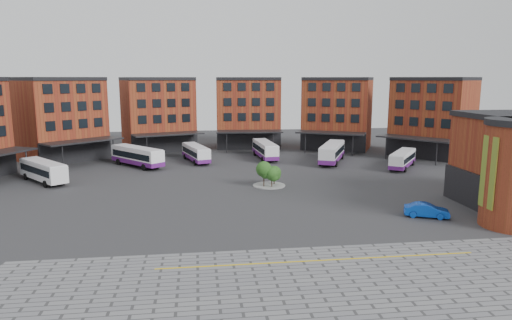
{
  "coord_description": "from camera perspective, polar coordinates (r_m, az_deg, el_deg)",
  "views": [
    {
      "loc": [
        -7.52,
        -47.55,
        14.42
      ],
      "look_at": [
        -0.07,
        9.84,
        4.0
      ],
      "focal_mm": 32.0,
      "sensor_mm": 36.0,
      "label": 1
    }
  ],
  "objects": [
    {
      "name": "main_building",
      "position": [
        86.14,
        -5.57,
        5.37
      ],
      "size": [
        94.14,
        42.48,
        14.6
      ],
      "color": "brown",
      "rests_on": "ground"
    },
    {
      "name": "bus_a",
      "position": [
        70.39,
        -25.07,
        -1.11
      ],
      "size": [
        8.59,
        9.71,
        3.0
      ],
      "rotation": [
        0.0,
        0.0,
        0.69
      ],
      "color": "silver",
      "rests_on": "ground"
    },
    {
      "name": "bus_c",
      "position": [
        80.22,
        -7.52,
        0.89
      ],
      "size": [
        5.05,
        10.42,
        2.86
      ],
      "rotation": [
        0.0,
        0.0,
        0.28
      ],
      "color": "white",
      "rests_on": "ground"
    },
    {
      "name": "bus_d",
      "position": [
        82.57,
        1.14,
        1.32
      ],
      "size": [
        3.36,
        11.08,
        3.08
      ],
      "rotation": [
        0.0,
        0.0,
        0.08
      ],
      "color": "white",
      "rests_on": "ground"
    },
    {
      "name": "bus_f",
      "position": [
        77.51,
        17.85,
        0.12
      ],
      "size": [
        7.71,
        9.25,
        2.77
      ],
      "rotation": [
        0.0,
        0.0,
        -0.64
      ],
      "color": "white",
      "rests_on": "ground"
    },
    {
      "name": "bus_b",
      "position": [
        77.67,
        -14.63,
        0.49
      ],
      "size": [
        9.51,
        10.43,
        3.24
      ],
      "rotation": [
        0.0,
        0.0,
        0.71
      ],
      "color": "white",
      "rests_on": "ground"
    },
    {
      "name": "tree_island",
      "position": [
        61.29,
        1.71,
        -1.67
      ],
      "size": [
        4.4,
        4.4,
        3.51
      ],
      "color": "gray",
      "rests_on": "ground"
    },
    {
      "name": "paving_zone",
      "position": [
        30.84,
        12.1,
        -17.89
      ],
      "size": [
        50.0,
        22.0,
        0.02
      ],
      "primitive_type": "cube",
      "color": "slate",
      "rests_on": "ground"
    },
    {
      "name": "blue_car",
      "position": [
        51.35,
        20.55,
        -5.9
      ],
      "size": [
        4.79,
        3.22,
        1.49
      ],
      "primitive_type": "imported",
      "rotation": [
        0.0,
        0.0,
        1.17
      ],
      "color": "#0E41B8",
      "rests_on": "ground"
    },
    {
      "name": "bus_e",
      "position": [
        79.8,
        9.48,
        0.96
      ],
      "size": [
        7.52,
        11.74,
        3.31
      ],
      "rotation": [
        0.0,
        0.0,
        -0.45
      ],
      "color": "silver",
      "rests_on": "ground"
    },
    {
      "name": "ground",
      "position": [
        50.25,
        1.53,
        -6.47
      ],
      "size": [
        160.0,
        160.0,
        0.0
      ],
      "primitive_type": "plane",
      "color": "#28282B",
      "rests_on": "ground"
    },
    {
      "name": "yellow_line",
      "position": [
        37.73,
        7.99,
        -12.32
      ],
      "size": [
        26.0,
        0.15,
        0.02
      ],
      "primitive_type": "cube",
      "color": "gold",
      "rests_on": "paving_zone"
    }
  ]
}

